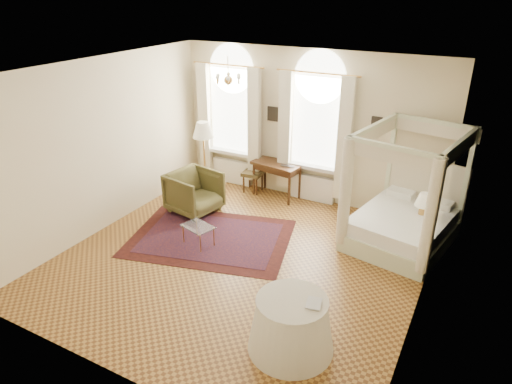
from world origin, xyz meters
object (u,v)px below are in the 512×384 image
at_px(stool, 253,175).
at_px(armchair, 194,192).
at_px(floor_lamp, 203,134).
at_px(canopy_bed, 402,220).
at_px(coffee_table, 198,228).
at_px(side_table, 291,325).
at_px(writing_desk, 277,168).
at_px(nightstand, 421,229).

xyz_separation_m(stool, armchair, (-0.60, -1.51, 0.03)).
bearing_deg(armchair, floor_lamp, 23.92).
relative_size(canopy_bed, stool, 4.57).
xyz_separation_m(coffee_table, side_table, (2.62, -1.63, 0.03)).
bearing_deg(writing_desk, canopy_bed, -15.07).
distance_m(writing_desk, coffee_table, 2.66).
bearing_deg(armchair, nightstand, -68.13).
height_order(canopy_bed, floor_lamp, canopy_bed).
xyz_separation_m(armchair, floor_lamp, (-0.16, 0.66, 1.08)).
bearing_deg(canopy_bed, writing_desk, 164.93).
bearing_deg(floor_lamp, stool, 48.04).
relative_size(armchair, floor_lamp, 0.55).
height_order(coffee_table, floor_lamp, floor_lamp).
height_order(canopy_bed, stool, canopy_bed).
bearing_deg(stool, coffee_table, -84.28).
relative_size(nightstand, coffee_table, 0.85).
distance_m(nightstand, stool, 3.96).
height_order(stool, side_table, side_table).
bearing_deg(nightstand, coffee_table, -150.88).
bearing_deg(writing_desk, side_table, -61.91).
bearing_deg(stool, canopy_bed, -12.58).
distance_m(writing_desk, floor_lamp, 1.81).
xyz_separation_m(canopy_bed, stool, (-3.58, 0.80, -0.08)).
xyz_separation_m(nightstand, armchair, (-4.51, -0.92, 0.17)).
xyz_separation_m(nightstand, side_table, (-1.03, -3.67, 0.11)).
bearing_deg(side_table, floor_lamp, 136.90).
relative_size(writing_desk, stool, 2.33).
relative_size(writing_desk, armchair, 1.20).
bearing_deg(coffee_table, armchair, 127.78).
relative_size(writing_desk, side_table, 1.01).
distance_m(armchair, floor_lamp, 1.28).
relative_size(stool, floor_lamp, 0.28).
relative_size(nightstand, side_table, 0.48).
height_order(floor_lamp, side_table, floor_lamp).
bearing_deg(armchair, stool, -11.37).
bearing_deg(armchair, canopy_bed, -70.10).
height_order(writing_desk, floor_lamp, floor_lamp).
xyz_separation_m(canopy_bed, coffee_table, (-3.32, -1.82, -0.15)).
height_order(nightstand, stool, nightstand).
xyz_separation_m(canopy_bed, writing_desk, (-2.97, 0.80, 0.20)).
relative_size(canopy_bed, floor_lamp, 1.28).
bearing_deg(side_table, writing_desk, 118.09).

